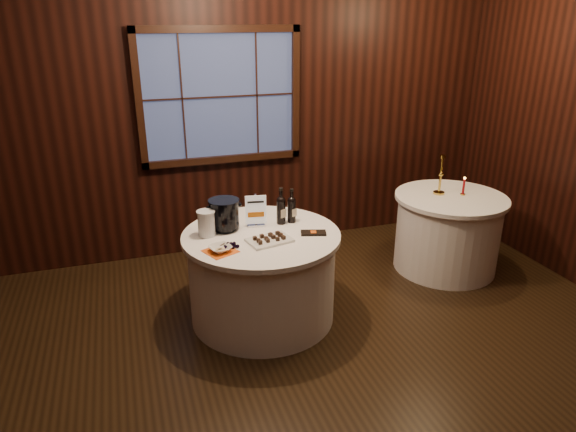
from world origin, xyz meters
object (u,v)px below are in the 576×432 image
object	(u,v)px
port_bottle_right	(292,208)
glass_pitcher	(207,223)
cracker_bowl	(220,249)
brass_candlestick	(440,180)
grape_bunch	(231,245)
ice_bucket	(224,214)
port_bottle_left	(281,208)
chocolate_box	(313,233)
red_candle	(463,188)
main_table	(262,275)
chocolate_plate	(270,239)
side_table	(447,232)
sign_stand	(256,215)

from	to	relation	value
port_bottle_right	glass_pitcher	distance (m)	0.73
cracker_bowl	brass_candlestick	distance (m)	2.39
grape_bunch	cracker_bowl	distance (m)	0.10
ice_bucket	cracker_bowl	world-z (taller)	ice_bucket
port_bottle_left	ice_bucket	size ratio (longest dim) A/B	1.22
brass_candlestick	chocolate_box	bearing A→B (deg)	-160.55
port_bottle_right	red_candle	bearing A→B (deg)	-19.23
glass_pitcher	cracker_bowl	world-z (taller)	glass_pitcher
main_table	red_candle	world-z (taller)	red_candle
chocolate_plate	side_table	bearing A→B (deg)	13.43
chocolate_box	red_candle	bearing A→B (deg)	31.26
sign_stand	ice_bucket	distance (m)	0.27
port_bottle_right	ice_bucket	size ratio (longest dim) A/B	1.15
ice_bucket	red_candle	xyz separation A→B (m)	(2.38, 0.12, -0.06)
sign_stand	glass_pitcher	size ratio (longest dim) A/B	1.34
brass_candlestick	chocolate_plate	bearing A→B (deg)	-163.31
port_bottle_right	chocolate_box	xyz separation A→B (m)	(0.09, -0.30, -0.12)
cracker_bowl	side_table	bearing A→B (deg)	12.59
sign_stand	side_table	bearing A→B (deg)	13.31
side_table	red_candle	xyz separation A→B (m)	(0.12, -0.01, 0.45)
grape_bunch	sign_stand	bearing A→B (deg)	50.05
chocolate_box	port_bottle_right	bearing A→B (deg)	123.24
brass_candlestick	red_candle	distance (m)	0.24
side_table	grape_bunch	distance (m)	2.37
port_bottle_left	ice_bucket	world-z (taller)	port_bottle_left
glass_pitcher	red_candle	world-z (taller)	glass_pitcher
chocolate_plate	cracker_bowl	xyz separation A→B (m)	(-0.40, -0.06, 0.00)
red_candle	port_bottle_right	bearing A→B (deg)	-175.60
main_table	grape_bunch	xyz separation A→B (m)	(-0.29, -0.18, 0.40)
chocolate_plate	chocolate_box	distance (m)	0.38
glass_pitcher	chocolate_plate	bearing A→B (deg)	-49.89
ice_bucket	grape_bunch	bearing A→B (deg)	-94.48
side_table	ice_bucket	distance (m)	2.32
sign_stand	grape_bunch	xyz separation A→B (m)	(-0.29, -0.35, -0.07)
chocolate_box	brass_candlestick	xyz separation A→B (m)	(1.52, 0.54, 0.13)
chocolate_plate	brass_candlestick	world-z (taller)	brass_candlestick
ice_bucket	chocolate_plate	distance (m)	0.46
chocolate_box	grape_bunch	bearing A→B (deg)	-159.27
main_table	side_table	bearing A→B (deg)	8.53
glass_pitcher	chocolate_box	bearing A→B (deg)	-34.64
grape_bunch	glass_pitcher	distance (m)	0.32
side_table	sign_stand	xyz separation A→B (m)	(-2.00, -0.14, 0.48)
port_bottle_right	chocolate_plate	distance (m)	0.45
side_table	red_candle	world-z (taller)	red_candle
sign_stand	grape_bunch	distance (m)	0.46
sign_stand	chocolate_box	distance (m)	0.50
side_table	port_bottle_right	bearing A→B (deg)	-175.07
main_table	side_table	distance (m)	2.02
chocolate_box	red_candle	xyz separation A→B (m)	(1.73, 0.43, 0.06)
ice_bucket	grape_bunch	size ratio (longest dim) A/B	1.39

